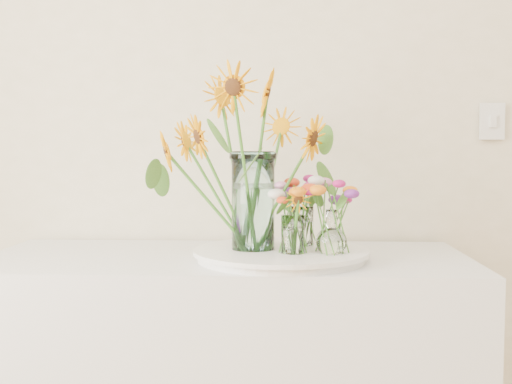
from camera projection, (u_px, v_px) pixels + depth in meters
tray at (281, 256)px, 1.79m from camera, size 0.46×0.46×0.02m
mason_jar at (253, 201)px, 1.78m from camera, size 0.15×0.15×0.28m
sunflower_bouquet at (253, 157)px, 1.77m from camera, size 0.96×0.96×0.53m
small_vase_a at (293, 235)px, 1.72m from camera, size 0.07×0.07×0.11m
wildflower_posy_a at (293, 219)px, 1.72m from camera, size 0.19×0.19×0.20m
small_vase_b at (331, 232)px, 1.72m from camera, size 0.11×0.11×0.12m
wildflower_posy_b at (331, 216)px, 1.72m from camera, size 0.20×0.20×0.21m
small_vase_c at (302, 226)px, 1.87m from camera, size 0.08×0.08×0.12m
wildflower_posy_c at (302, 211)px, 1.87m from camera, size 0.20×0.20×0.21m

